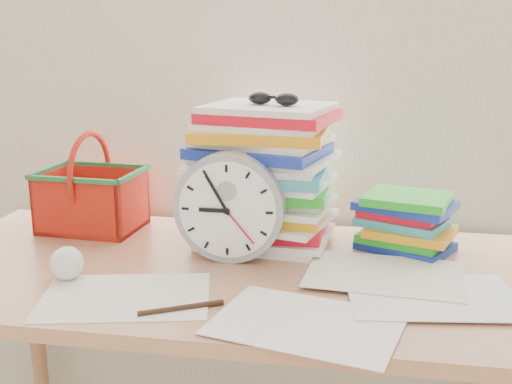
% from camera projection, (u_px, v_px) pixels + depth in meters
% --- Properties ---
extents(curtain, '(2.40, 0.01, 2.50)m').
position_uv_depth(curtain, '(257.00, 13.00, 1.64)').
color(curtain, silver).
rests_on(curtain, room_shell).
extents(desk, '(1.40, 0.70, 0.75)m').
position_uv_depth(desk, '(227.00, 298.00, 1.44)').
color(desk, '#A7714E').
rests_on(desk, ground).
extents(paper_stack, '(0.37, 0.31, 0.34)m').
position_uv_depth(paper_stack, '(262.00, 175.00, 1.55)').
color(paper_stack, white).
rests_on(paper_stack, desk).
extents(clock, '(0.25, 0.05, 0.25)m').
position_uv_depth(clock, '(230.00, 207.00, 1.43)').
color(clock, gray).
rests_on(clock, desk).
extents(sunglasses, '(0.17, 0.15, 0.03)m').
position_uv_depth(sunglasses, '(273.00, 98.00, 1.49)').
color(sunglasses, black).
rests_on(sunglasses, paper_stack).
extents(book_stack, '(0.29, 0.26, 0.14)m').
position_uv_depth(book_stack, '(406.00, 222.00, 1.51)').
color(book_stack, white).
rests_on(book_stack, desk).
extents(basket, '(0.26, 0.21, 0.25)m').
position_uv_depth(basket, '(91.00, 182.00, 1.66)').
color(basket, red).
rests_on(basket, desk).
extents(crumpled_ball, '(0.07, 0.07, 0.07)m').
position_uv_depth(crumpled_ball, '(67.00, 263.00, 1.34)').
color(crumpled_ball, white).
rests_on(crumpled_ball, desk).
extents(pen, '(0.15, 0.09, 0.01)m').
position_uv_depth(pen, '(181.00, 308.00, 1.20)').
color(pen, black).
rests_on(pen, desk).
extents(scattered_papers, '(1.26, 0.42, 0.02)m').
position_uv_depth(scattered_papers, '(227.00, 264.00, 1.42)').
color(scattered_papers, white).
rests_on(scattered_papers, desk).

